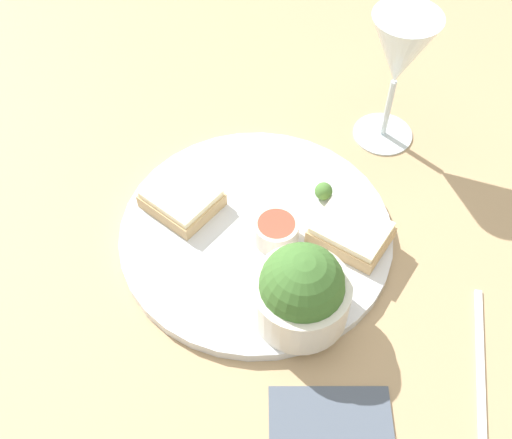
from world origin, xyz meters
name	(u,v)px	position (x,y,z in m)	size (l,w,h in m)	color
ground_plane	(256,237)	(0.00, 0.00, 0.00)	(4.00, 4.00, 0.00)	tan
dinner_plate	(256,233)	(0.00, 0.00, 0.01)	(0.32, 0.32, 0.01)	silver
salad_bowl	(301,291)	(0.12, 0.01, 0.05)	(0.10, 0.10, 0.10)	silver
sauce_ramekin	(276,230)	(0.02, 0.02, 0.03)	(0.05, 0.05, 0.03)	beige
cheese_toast_near	(182,199)	(-0.06, -0.07, 0.03)	(0.11, 0.10, 0.03)	tan
cheese_toast_far	(351,233)	(0.05, 0.10, 0.03)	(0.11, 0.10, 0.03)	tan
wine_glass	(400,55)	(-0.10, 0.22, 0.13)	(0.08, 0.08, 0.19)	silver
garnish	(324,191)	(-0.02, 0.09, 0.02)	(0.02, 0.02, 0.02)	#477533
fork	(481,360)	(0.23, 0.17, 0.00)	(0.15, 0.09, 0.01)	silver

